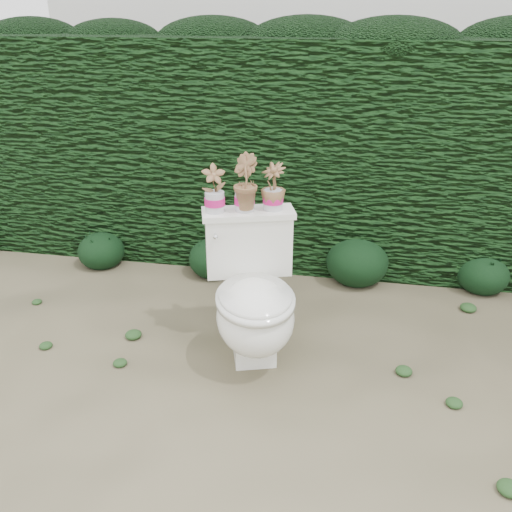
% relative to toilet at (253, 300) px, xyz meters
% --- Properties ---
extents(ground, '(60.00, 60.00, 0.00)m').
position_rel_toilet_xyz_m(ground, '(0.05, -0.06, -0.36)').
color(ground, '#7B7255').
rests_on(ground, ground).
extents(hedge, '(8.00, 1.00, 1.60)m').
position_rel_toilet_xyz_m(hedge, '(0.05, 1.54, 0.44)').
color(hedge, '#173E14').
rests_on(hedge, ground).
extents(toilet, '(0.64, 0.78, 0.78)m').
position_rel_toilet_xyz_m(toilet, '(0.00, 0.00, 0.00)').
color(toilet, white).
rests_on(toilet, ground).
extents(potted_plant_left, '(0.15, 0.13, 0.24)m').
position_rel_toilet_xyz_m(potted_plant_left, '(-0.24, 0.17, 0.54)').
color(potted_plant_left, '#2A7022').
rests_on(potted_plant_left, toilet).
extents(potted_plant_center, '(0.20, 0.21, 0.29)m').
position_rel_toilet_xyz_m(potted_plant_center, '(-0.09, 0.22, 0.57)').
color(potted_plant_center, '#2A7022').
rests_on(potted_plant_center, toilet).
extents(potted_plant_right, '(0.18, 0.18, 0.24)m').
position_rel_toilet_xyz_m(potted_plant_right, '(0.06, 0.27, 0.54)').
color(potted_plant_right, '#2A7022').
rests_on(potted_plant_right, toilet).
extents(liriope_clump_1, '(0.34, 0.34, 0.28)m').
position_rel_toilet_xyz_m(liriope_clump_1, '(-1.35, 0.96, -0.22)').
color(liriope_clump_1, black).
rests_on(liriope_clump_1, ground).
extents(liriope_clump_2, '(0.37, 0.37, 0.29)m').
position_rel_toilet_xyz_m(liriope_clump_2, '(-0.48, 0.97, -0.21)').
color(liriope_clump_2, black).
rests_on(liriope_clump_2, ground).
extents(liriope_clump_3, '(0.44, 0.44, 0.35)m').
position_rel_toilet_xyz_m(liriope_clump_3, '(0.54, 1.04, -0.18)').
color(liriope_clump_3, black).
rests_on(liriope_clump_3, ground).
extents(liriope_clump_4, '(0.35, 0.35, 0.28)m').
position_rel_toilet_xyz_m(liriope_clump_4, '(1.40, 1.07, -0.22)').
color(liriope_clump_4, black).
rests_on(liriope_clump_4, ground).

